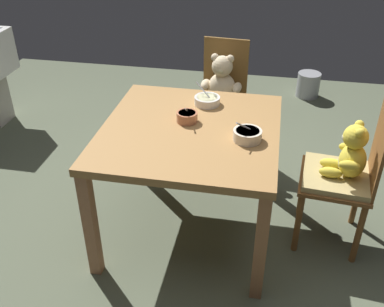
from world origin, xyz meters
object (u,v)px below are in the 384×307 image
Objects in this scene: teddy_chair_near_right at (347,167)px; porridge_bowl_white_far_center at (207,100)px; porridge_bowl_cream_near_right at (247,135)px; metal_pail at (308,85)px; porridge_bowl_terracotta_center at (187,117)px; teddy_chair_far_center at (221,90)px; dining_table at (190,142)px.

porridge_bowl_white_far_center is (-0.83, 0.25, 0.22)m from teddy_chair_near_right.
metal_pail is (0.46, 2.22, -0.62)m from porridge_bowl_cream_near_right.
teddy_chair_near_right is 7.08× the size of porridge_bowl_terracotta_center.
teddy_chair_far_center is 0.99× the size of teddy_chair_near_right.
teddy_chair_near_right is 2.12m from metal_pail.
porridge_bowl_white_far_center is (0.04, 0.31, 0.12)m from dining_table.
dining_table reaches higher than metal_pail.
metal_pail is at bearing 70.04° from dining_table.
dining_table is at bearing 9.62° from teddy_chair_near_right.
teddy_chair_far_center is at bearing 84.00° from porridge_bowl_terracotta_center.
porridge_bowl_cream_near_right is (0.26, -0.98, 0.20)m from teddy_chair_far_center.
teddy_chair_near_right is at bearing -0.22° from porridge_bowl_terracotta_center.
teddy_chair_near_right reaches higher than porridge_bowl_terracotta_center.
porridge_bowl_cream_near_right is at bearing -54.41° from porridge_bowl_white_far_center.
teddy_chair_near_right is 3.73× the size of metal_pail.
teddy_chair_near_right is 5.95× the size of porridge_bowl_cream_near_right.
porridge_bowl_cream_near_right reaches higher than metal_pail.
teddy_chair_far_center is 1.50m from metal_pail.
porridge_bowl_white_far_center is at bearing 72.73° from porridge_bowl_terracotta_center.
porridge_bowl_terracotta_center is at bearing 5.12° from teddy_chair_near_right.
porridge_bowl_cream_near_right reaches higher than porridge_bowl_terracotta_center.
metal_pail is (-0.10, 2.08, -0.40)m from teddy_chair_near_right.
porridge_bowl_white_far_center is (-0.01, -0.60, 0.19)m from teddy_chair_far_center.
porridge_bowl_cream_near_right is 0.96× the size of porridge_bowl_white_far_center.
porridge_bowl_terracotta_center is (-0.09, -0.84, 0.20)m from teddy_chair_far_center.
metal_pail is at bearing 154.49° from teddy_chair_far_center.
teddy_chair_near_right is at bearing -16.50° from porridge_bowl_white_far_center.
teddy_chair_near_right is at bearing -87.39° from metal_pail.
dining_table is 6.51× the size of porridge_bowl_white_far_center.
porridge_bowl_cream_near_right is 1.19× the size of porridge_bowl_terracotta_center.
teddy_chair_far_center is 1.18m from teddy_chair_near_right.
dining_table is 0.35m from porridge_bowl_cream_near_right.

